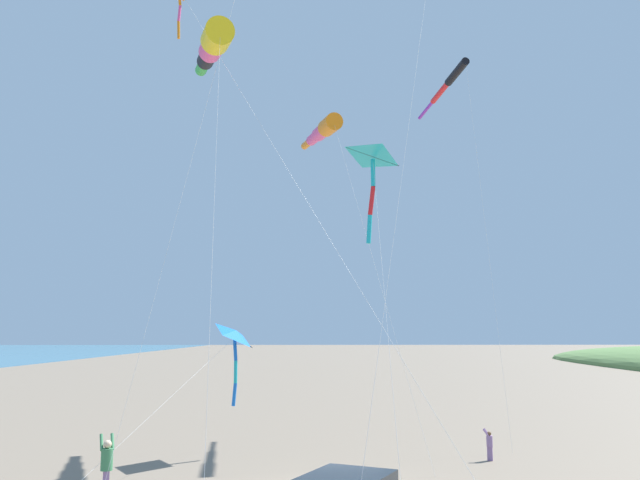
{
  "coord_description": "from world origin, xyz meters",
  "views": [
    {
      "loc": [
        -1.2,
        -20.52,
        4.74
      ],
      "look_at": [
        -0.5,
        3.25,
        8.23
      ],
      "focal_mm": 36.46,
      "sensor_mm": 36.0,
      "label": 1
    }
  ],
  "objects_px": {
    "kite_delta_striped_overhead": "(374,157)",
    "kite_windsock_checkered_midright": "(448,84)",
    "kite_delta_green_low_center": "(236,336)",
    "kite_windsock_magenta_far_left": "(213,46)",
    "person_child_green_jacket": "(489,443)",
    "kite_windsock_white_trailing": "(323,131)",
    "person_adult_flyer": "(107,463)"
  },
  "relations": [
    {
      "from": "kite_delta_striped_overhead",
      "to": "kite_windsock_checkered_midright",
      "type": "bearing_deg",
      "value": 67.06
    },
    {
      "from": "kite_delta_striped_overhead",
      "to": "kite_delta_green_low_center",
      "type": "xyz_separation_m",
      "value": [
        -4.91,
        6.75,
        -5.64
      ]
    },
    {
      "from": "kite_delta_striped_overhead",
      "to": "kite_windsock_magenta_far_left",
      "type": "relative_size",
      "value": 0.76
    },
    {
      "from": "kite_delta_green_low_center",
      "to": "kite_windsock_checkered_midright",
      "type": "height_order",
      "value": "kite_windsock_checkered_midright"
    },
    {
      "from": "person_child_green_jacket",
      "to": "kite_windsock_checkered_midright",
      "type": "relative_size",
      "value": 0.06
    },
    {
      "from": "kite_delta_striped_overhead",
      "to": "kite_windsock_white_trailing",
      "type": "bearing_deg",
      "value": 97.78
    },
    {
      "from": "person_child_green_jacket",
      "to": "kite_windsock_magenta_far_left",
      "type": "height_order",
      "value": "kite_windsock_magenta_far_left"
    },
    {
      "from": "person_child_green_jacket",
      "to": "kite_windsock_white_trailing",
      "type": "relative_size",
      "value": 0.08
    },
    {
      "from": "kite_delta_green_low_center",
      "to": "kite_windsock_checkered_midright",
      "type": "relative_size",
      "value": 0.51
    },
    {
      "from": "person_adult_flyer",
      "to": "kite_windsock_checkered_midright",
      "type": "bearing_deg",
      "value": 43.24
    },
    {
      "from": "person_child_green_jacket",
      "to": "kite_delta_green_low_center",
      "type": "xyz_separation_m",
      "value": [
        -9.85,
        1.17,
        4.04
      ]
    },
    {
      "from": "person_child_green_jacket",
      "to": "kite_windsock_white_trailing",
      "type": "xyz_separation_m",
      "value": [
        -6.24,
        3.91,
        13.58
      ]
    },
    {
      "from": "person_child_green_jacket",
      "to": "kite_delta_striped_overhead",
      "type": "xyz_separation_m",
      "value": [
        -4.95,
        -5.58,
        9.68
      ]
    },
    {
      "from": "person_adult_flyer",
      "to": "person_child_green_jacket",
      "type": "height_order",
      "value": "person_adult_flyer"
    },
    {
      "from": "kite_windsock_checkered_midright",
      "to": "person_child_green_jacket",
      "type": "bearing_deg",
      "value": -94.49
    },
    {
      "from": "person_adult_flyer",
      "to": "kite_delta_striped_overhead",
      "type": "height_order",
      "value": "kite_delta_striped_overhead"
    },
    {
      "from": "person_child_green_jacket",
      "to": "kite_delta_green_low_center",
      "type": "relative_size",
      "value": 0.12
    },
    {
      "from": "person_child_green_jacket",
      "to": "kite_windsock_checkered_midright",
      "type": "distance_m",
      "value": 19.0
    },
    {
      "from": "person_child_green_jacket",
      "to": "kite_delta_striped_overhead",
      "type": "distance_m",
      "value": 12.22
    },
    {
      "from": "person_adult_flyer",
      "to": "kite_windsock_white_trailing",
      "type": "xyz_separation_m",
      "value": [
        6.74,
        9.16,
        13.24
      ]
    },
    {
      "from": "kite_delta_striped_overhead",
      "to": "kite_windsock_checkered_midright",
      "type": "distance_m",
      "value": 16.19
    },
    {
      "from": "person_adult_flyer",
      "to": "kite_windsock_magenta_far_left",
      "type": "relative_size",
      "value": 0.13
    },
    {
      "from": "kite_windsock_checkered_midright",
      "to": "person_adult_flyer",
      "type": "bearing_deg",
      "value": -136.76
    },
    {
      "from": "person_adult_flyer",
      "to": "kite_delta_striped_overhead",
      "type": "distance_m",
      "value": 12.33
    },
    {
      "from": "kite_delta_green_low_center",
      "to": "kite_windsock_checkered_midright",
      "type": "bearing_deg",
      "value": 31.24
    },
    {
      "from": "kite_delta_green_low_center",
      "to": "kite_windsock_white_trailing",
      "type": "height_order",
      "value": "kite_windsock_white_trailing"
    },
    {
      "from": "kite_windsock_magenta_far_left",
      "to": "kite_windsock_white_trailing",
      "type": "bearing_deg",
      "value": 68.72
    },
    {
      "from": "kite_windsock_magenta_far_left",
      "to": "kite_windsock_checkered_midright",
      "type": "xyz_separation_m",
      "value": [
        10.66,
        13.42,
        4.28
      ]
    },
    {
      "from": "kite_delta_green_low_center",
      "to": "kite_windsock_magenta_far_left",
      "type": "relative_size",
      "value": 0.67
    },
    {
      "from": "person_adult_flyer",
      "to": "kite_windsock_checkered_midright",
      "type": "distance_m",
      "value": 25.3
    },
    {
      "from": "kite_windsock_white_trailing",
      "to": "kite_windsock_magenta_far_left",
      "type": "relative_size",
      "value": 1.03
    },
    {
      "from": "person_adult_flyer",
      "to": "kite_windsock_white_trailing",
      "type": "bearing_deg",
      "value": 53.66
    }
  ]
}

